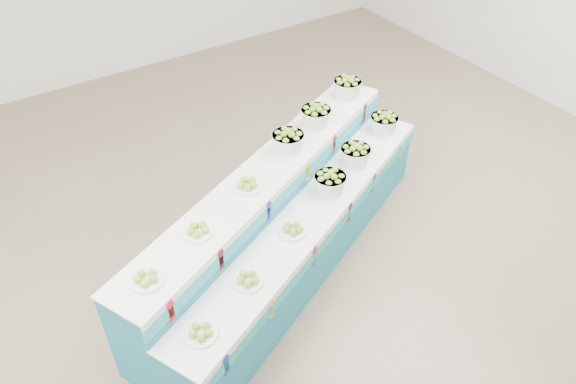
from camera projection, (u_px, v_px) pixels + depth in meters
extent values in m
plane|color=#73624C|center=(284.00, 284.00, 5.38)|extent=(10.00, 10.00, 0.00)
cylinder|color=white|center=(201.00, 332.00, 4.04)|extent=(0.33, 0.33, 0.09)
cylinder|color=white|center=(248.00, 279.00, 4.43)|extent=(0.33, 0.33, 0.09)
cylinder|color=white|center=(293.00, 229.00, 4.87)|extent=(0.33, 0.33, 0.09)
cylinder|color=white|center=(146.00, 278.00, 4.04)|extent=(0.33, 0.33, 0.09)
cylinder|color=white|center=(198.00, 230.00, 4.42)|extent=(0.33, 0.33, 0.09)
cylinder|color=white|center=(247.00, 184.00, 4.87)|extent=(0.33, 0.33, 0.09)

